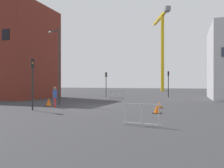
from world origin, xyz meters
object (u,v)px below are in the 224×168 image
Objects in this scene: construction_crane at (162,40)px; traffic_cone_on_verge at (160,105)px; streetlamp_tall at (58,60)px; traffic_light_verge at (33,76)px; traffic_light_corner at (168,80)px; pedestrian_walking at (55,96)px; traffic_light_island at (106,80)px; traffic_cone_by_barrier at (49,102)px; traffic_cone_striped at (157,109)px.

traffic_cone_on_verge is at bearing -83.95° from construction_crane.
traffic_light_verge is (0.82, -4.73, -1.69)m from streetlamp_tall.
streetlamp_tall is 17.63m from traffic_light_corner.
streetlamp_tall is at bearing 118.33° from pedestrian_walking.
traffic_light_corner reaches higher than pedestrian_walking.
traffic_light_island is at bearing 94.44° from pedestrian_walking.
pedestrian_walking is (-4.20, -43.59, -12.73)m from construction_crane.
traffic_light_island is at bearing -169.16° from traffic_light_corner.
construction_crane is 44.96m from traffic_cone_by_barrier.
streetlamp_tall reaches higher than pedestrian_walking.
traffic_light_verge is at bearing -113.67° from traffic_light_corner.
traffic_light_island is at bearing 89.33° from traffic_cone_by_barrier.
construction_crane is 46.59m from traffic_cone_striped.
traffic_cone_by_barrier is (-0.83, 3.24, -2.36)m from traffic_light_verge.
construction_crane is at bearing 96.05° from traffic_cone_on_verge.
traffic_cone_striped is at bearing -87.58° from traffic_light_corner.
traffic_light_verge is at bearing -95.92° from construction_crane.
traffic_cone_on_verge is (0.52, -14.68, -2.37)m from traffic_light_corner.
traffic_cone_on_verge is at bearing -52.95° from traffic_light_island.
construction_crane is 45.60m from pedestrian_walking.
construction_crane is at bearing 79.06° from traffic_light_island.
streetlamp_tall is 4.23× the size of pedestrian_walking.
traffic_cone_striped is (4.59, -44.36, -13.48)m from construction_crane.
traffic_light_verge is at bearing -171.37° from traffic_cone_striped.
traffic_light_island reaches higher than pedestrian_walking.
traffic_light_verge reaches higher than traffic_light_island.
construction_crane is at bearing 84.08° from traffic_light_verge.
traffic_cone_on_verge is (9.75, -12.91, -2.32)m from traffic_light_island.
traffic_light_island is 5.48× the size of traffic_cone_by_barrier.
traffic_cone_by_barrier is at bearing -90.67° from traffic_light_island.
streetlamp_tall is at bearing -179.24° from traffic_cone_on_verge.
traffic_light_verge is 10.59m from traffic_cone_on_verge.
pedestrian_walking is 3.29× the size of traffic_cone_on_verge.
traffic_cone_striped is at bearing -10.19° from traffic_cone_by_barrier.
pedestrian_walking is 8.85m from traffic_cone_striped.
construction_crane reaches higher than traffic_light_verge.
traffic_cone_striped is at bearing -5.06° from pedestrian_walking.
construction_crane reaches higher than pedestrian_walking.
traffic_light_island is 6.22× the size of traffic_cone_striped.
streetlamp_tall is 1.87× the size of traffic_light_verge.
construction_crane is 11.84× the size of pedestrian_walking.
traffic_light_verge is 9.74m from traffic_cone_striped.
traffic_light_island is 16.35m from traffic_cone_on_verge.
traffic_cone_by_barrier is 10.33m from traffic_cone_striped.
traffic_cone_by_barrier is at bearing -90.49° from streetlamp_tall.
pedestrian_walking is 2.54× the size of traffic_cone_by_barrier.
pedestrian_walking is at bearing -162.64° from traffic_cone_on_verge.
construction_crane is 47.34m from traffic_light_verge.
traffic_light_corner is (8.57, 19.55, -0.06)m from traffic_light_verge.
traffic_cone_striped is (10.00, -16.36, -2.28)m from traffic_light_island.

